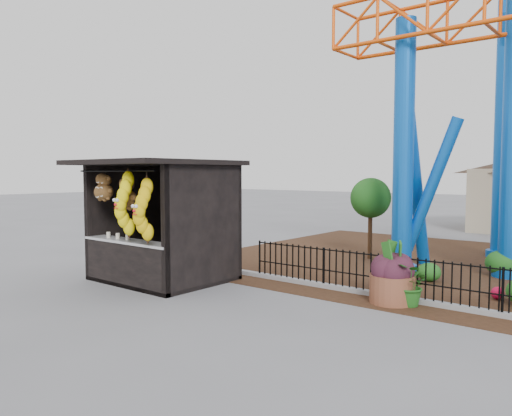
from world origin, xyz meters
The scene contains 7 objects.
ground centered at (0.00, 0.00, 0.00)m, with size 120.00×120.00×0.00m, color slate.
curb centered at (4.00, 3.00, 0.06)m, with size 18.00×0.18×0.12m, color gray.
prize_booth centered at (-2.96, 0.90, 1.52)m, with size 3.50×3.40×3.12m.
picket_fence centered at (4.90, 3.00, 0.50)m, with size 12.20×0.06×1.00m, color black, non-canonical shape.
terracotta_planter centered at (2.69, 2.70, 0.31)m, with size 0.96×0.96×0.62m, color brown.
planter_foliage centered at (2.69, 2.70, 0.94)m, with size 0.70×0.70×0.64m, color #351521.
potted_plant centered at (3.10, 2.70, 0.47)m, with size 0.84×0.73×0.93m, color #2F5D1B.
Camera 1 is at (7.07, -7.34, 2.80)m, focal length 35.00 mm.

